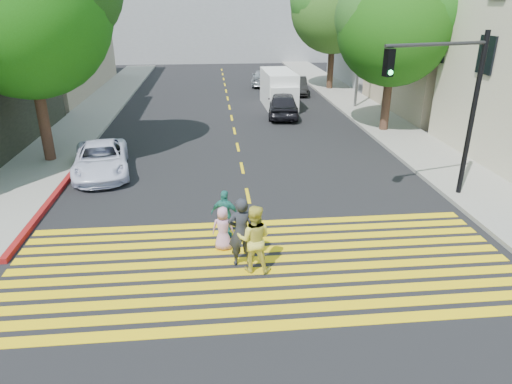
{
  "coord_description": "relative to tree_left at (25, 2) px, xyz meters",
  "views": [
    {
      "loc": [
        -1.19,
        -9.11,
        6.5
      ],
      "look_at": [
        0.0,
        3.0,
        1.4
      ],
      "focal_mm": 32.0,
      "sensor_mm": 36.0,
      "label": 1
    }
  ],
  "objects": [
    {
      "name": "tree_left",
      "position": [
        0.0,
        0.0,
        0.0
      ],
      "size": [
        7.59,
        7.08,
        9.63
      ],
      "rotation": [
        0.0,
        0.0,
        0.06
      ],
      "color": "#382515",
      "rests_on": "ground"
    },
    {
      "name": "silver_car",
      "position": [
        11.29,
        18.69,
        -5.87
      ],
      "size": [
        2.31,
        4.48,
        1.24
      ],
      "primitive_type": "imported",
      "rotation": [
        0.0,
        0.0,
        3.01
      ],
      "color": "#A0A8B2",
      "rests_on": "ground"
    },
    {
      "name": "dark_car_parked",
      "position": [
        13.49,
        14.59,
        -5.86
      ],
      "size": [
        1.71,
        3.93,
        1.26
      ],
      "primitive_type": "imported",
      "rotation": [
        0.0,
        0.0,
        -0.1
      ],
      "color": "black",
      "rests_on": "ground"
    },
    {
      "name": "pedestrian_extra",
      "position": [
        7.26,
        -7.65,
        -5.75
      ],
      "size": [
        0.94,
        0.65,
        1.49
      ],
      "primitive_type": "imported",
      "rotation": [
        0.0,
        0.0,
        2.78
      ],
      "color": "#267D72",
      "rests_on": "ground"
    },
    {
      "name": "sidewalk_right",
      "position": [
        16.67,
        4.39,
        -6.41
      ],
      "size": [
        3.0,
        60.0,
        0.15
      ],
      "primitive_type": "cube",
      "color": "gray",
      "rests_on": "ground"
    },
    {
      "name": "street_lamp",
      "position": [
        16.16,
        9.28,
        -1.12
      ],
      "size": [
        2.12,
        0.36,
        9.35
      ],
      "rotation": [
        0.0,
        0.0,
        -0.08
      ],
      "color": "slate",
      "rests_on": "ground"
    },
    {
      "name": "ground",
      "position": [
        8.17,
        -10.61,
        -6.49
      ],
      "size": [
        120.0,
        120.0,
        0.0
      ],
      "primitive_type": "plane",
      "color": "black"
    },
    {
      "name": "tree_right_near",
      "position": [
        16.23,
        3.42,
        -0.95
      ],
      "size": [
        7.6,
        7.36,
        8.19
      ],
      "rotation": [
        0.0,
        0.0,
        -0.4
      ],
      "color": "black",
      "rests_on": "ground"
    },
    {
      "name": "curb_red",
      "position": [
        1.27,
        -4.61,
        -6.41
      ],
      "size": [
        0.2,
        8.0,
        0.16
      ],
      "primitive_type": "cube",
      "color": "maroon",
      "rests_on": "ground"
    },
    {
      "name": "backdrop_block",
      "position": [
        8.17,
        37.39,
        -0.49
      ],
      "size": [
        30.0,
        8.0,
        12.0
      ],
      "primitive_type": "cube",
      "color": "gray",
      "rests_on": "ground"
    },
    {
      "name": "building_right_grey",
      "position": [
        23.17,
        19.39,
        -1.49
      ],
      "size": [
        10.0,
        10.0,
        10.0
      ],
      "primitive_type": "cube",
      "color": "gray",
      "rests_on": "ground"
    },
    {
      "name": "pedestrian_woman",
      "position": [
        7.93,
        -9.53,
        -5.57
      ],
      "size": [
        1.01,
        0.85,
        1.83
      ],
      "primitive_type": "imported",
      "rotation": [
        0.0,
        0.0,
        2.95
      ],
      "color": "#D6CB47",
      "rests_on": "ground"
    },
    {
      "name": "white_van",
      "position": [
        11.44,
        10.12,
        -5.39
      ],
      "size": [
        1.96,
        4.95,
        2.31
      ],
      "rotation": [
        0.0,
        0.0,
        0.02
      ],
      "color": "white",
      "rests_on": "ground"
    },
    {
      "name": "dark_car_near",
      "position": [
        11.3,
        7.45,
        -5.74
      ],
      "size": [
        2.27,
        4.58,
        1.5
      ],
      "primitive_type": "imported",
      "rotation": [
        0.0,
        0.0,
        3.03
      ],
      "color": "black",
      "rests_on": "ground"
    },
    {
      "name": "pedestrian_child",
      "position": [
        7.18,
        -8.34,
        -5.85
      ],
      "size": [
        0.67,
        0.48,
        1.28
      ],
      "primitive_type": "imported",
      "rotation": [
        0.0,
        0.0,
        3.02
      ],
      "color": "#C68AAB",
      "rests_on": "ground"
    },
    {
      "name": "building_left_tan",
      "position": [
        -7.83,
        17.39,
        -1.49
      ],
      "size": [
        12.0,
        16.0,
        10.0
      ],
      "primitive_type": "cube",
      "color": "tan",
      "rests_on": "ground"
    },
    {
      "name": "crosswalk",
      "position": [
        8.17,
        -9.34,
        -6.48
      ],
      "size": [
        13.4,
        5.3,
        0.01
      ],
      "color": "yellow",
      "rests_on": "ground"
    },
    {
      "name": "lane_line",
      "position": [
        8.17,
        11.89,
        -6.48
      ],
      "size": [
        0.12,
        34.4,
        0.01
      ],
      "color": "yellow",
      "rests_on": "ground"
    },
    {
      "name": "tree_right_far",
      "position": [
        16.43,
        16.1,
        -0.16
      ],
      "size": [
        7.39,
        6.9,
        9.38
      ],
      "rotation": [
        0.0,
        0.0,
        0.07
      ],
      "color": "#382217",
      "rests_on": "ground"
    },
    {
      "name": "white_sedan",
      "position": [
        2.47,
        -1.76,
        -5.86
      ],
      "size": [
        2.82,
        4.79,
        1.25
      ],
      "primitive_type": "imported",
      "rotation": [
        0.0,
        0.0,
        0.17
      ],
      "color": "white",
      "rests_on": "ground"
    },
    {
      "name": "building_right_tan",
      "position": [
        23.17,
        8.39,
        -1.49
      ],
      "size": [
        10.0,
        10.0,
        10.0
      ],
      "primitive_type": "cube",
      "color": "tan",
      "rests_on": "ground"
    },
    {
      "name": "pedestrian_man",
      "position": [
        7.63,
        -9.2,
        -5.53
      ],
      "size": [
        0.72,
        0.49,
        1.92
      ],
      "primitive_type": "imported",
      "rotation": [
        0.0,
        0.0,
        3.18
      ],
      "color": "#25272E",
      "rests_on": "ground"
    },
    {
      "name": "sidewalk_left",
      "position": [
        -0.33,
        11.39,
        -6.41
      ],
      "size": [
        3.0,
        40.0,
        0.15
      ],
      "primitive_type": "cube",
      "color": "gray",
      "rests_on": "ground"
    },
    {
      "name": "traffic_signal",
      "position": [
        14.71,
        -5.64,
        -2.81
      ],
      "size": [
        3.78,
        1.25,
        5.68
      ],
      "rotation": [
        0.0,
        0.0,
        0.26
      ],
      "color": "black",
      "rests_on": "ground"
    }
  ]
}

